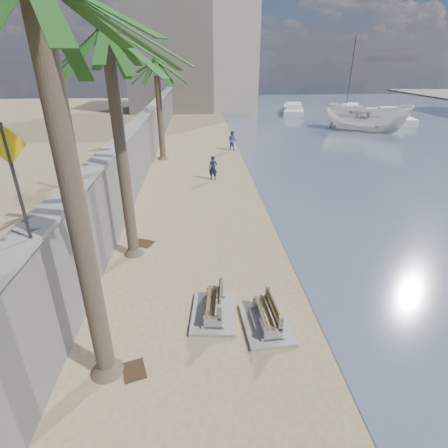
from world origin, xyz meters
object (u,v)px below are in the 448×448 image
palm_mid (106,34)px  boat_cruiser (366,116)px  person_b (232,139)px  person_a (213,166)px  bench_near (267,316)px  palm_back (156,64)px  yacht_near (388,117)px  yacht_far (293,111)px  sailboat_west (346,106)px  bench_far (214,305)px

palm_mid → boat_cruiser: size_ratio=2.24×
person_b → person_a: bearing=115.9°
bench_near → boat_cruiser: bearing=61.5°
palm_back → boat_cruiser: (20.76, 10.46, -5.22)m
boat_cruiser → palm_back: bearing=154.7°
palm_back → person_a: 8.81m
palm_back → person_b: size_ratio=4.26×
yacht_near → yacht_far: bearing=69.3°
palm_back → yacht_far: palm_back is taller
bench_near → sailboat_west: size_ratio=0.19×
bench_near → person_a: size_ratio=1.13×
sailboat_west → yacht_near: bearing=-85.8°
palm_mid → person_a: palm_mid is taller
yacht_far → bench_far: bearing=176.0°
person_a → yacht_far: person_a is taller
person_b → boat_cruiser: boat_cruiser is taller
bench_near → bench_far: size_ratio=0.98×
bench_far → bench_near: bearing=-21.1°
person_b → sailboat_west: 34.23m
bench_far → palm_mid: (-3.04, 3.92, 7.38)m
palm_mid → palm_back: bearing=90.5°
boat_cruiser → sailboat_west: sailboat_west is taller
bench_far → palm_back: size_ratio=0.27×
palm_back → yacht_near: palm_back is taller
palm_back → sailboat_west: size_ratio=0.75×
person_a → person_b: (1.94, 8.03, 0.02)m
bench_near → person_a: 13.81m
person_a → boat_cruiser: bearing=59.3°
yacht_near → sailboat_west: 11.88m
yacht_near → boat_cruiser: bearing=149.8°
bench_far → yacht_near: size_ratio=0.18×
yacht_near → person_b: bearing=136.0°
person_b → yacht_near: person_b is taller
person_b → bench_near: bearing=126.9°
palm_back → bench_near: bearing=-76.3°
person_b → yacht_far: bearing=-76.8°
bench_far → yacht_far: 45.17m
person_a → yacht_near: bearing=61.1°
bench_near → palm_mid: size_ratio=0.23×
bench_near → palm_mid: bearing=135.3°
yacht_far → person_a: bearing=170.0°
yacht_far → palm_back: bearing=159.3°
bench_near → sailboat_west: sailboat_west is taller
bench_near → palm_mid: 9.77m
person_a → sailboat_west: 41.92m
palm_back → yacht_far: bearing=56.2°
bench_near → yacht_far: bearing=75.0°
bench_far → palm_back: bearing=99.6°
boat_cruiser → bench_far: bearing=-173.2°
yacht_far → sailboat_west: (9.95, 5.25, 0.01)m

